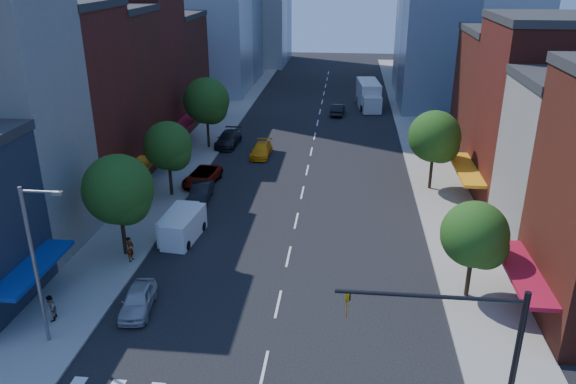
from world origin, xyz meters
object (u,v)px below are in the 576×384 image
Objects in this scene: parked_car_front at (138,300)px; traffic_car_oncoming at (338,109)px; parked_car_third at (202,176)px; parked_car_second at (201,192)px; pedestrian_far at (50,308)px; cargo_van_far at (183,227)px; parked_car_rear at (228,139)px; cargo_van_near at (179,225)px; pedestrian_near at (130,249)px; box_truck at (369,95)px; traffic_car_far at (373,101)px; taxi at (261,150)px.

parked_car_front is 0.91× the size of traffic_car_oncoming.
parked_car_front is 0.78× the size of parked_car_third.
pedestrian_far reaches higher than parked_car_second.
cargo_van_far reaches higher than traffic_car_oncoming.
pedestrian_far is (-3.22, -34.37, 0.15)m from parked_car_rear.
pedestrian_near is at bearing -113.71° from cargo_van_near.
parked_car_front is 20.73m from parked_car_third.
parked_car_second reaches higher than parked_car_front.
traffic_car_oncoming is at bearing 67.57° from parked_car_second.
parked_car_front is at bearing -85.51° from parked_car_rear.
traffic_car_oncoming is (11.15, 31.18, 0.02)m from parked_car_second.
box_truck is (16.25, 20.18, 0.92)m from parked_car_rear.
cargo_van_near reaches higher than parked_car_front.
traffic_car_far is at bearing 67.33° from parked_car_front.
parked_car_front is 32.68m from parked_car_rear.
pedestrian_near reaches higher than taxi.
cargo_van_near is 0.95× the size of cargo_van_far.
parked_car_front is 0.45× the size of box_truck.
taxi is at bearing 88.05° from cargo_van_far.
pedestrian_near reaches higher than parked_car_second.
parked_car_second is at bearing 75.37° from traffic_car_oncoming.
traffic_car_oncoming is at bearing -11.25° from pedestrian_near.
traffic_car_far is (12.71, 24.82, -0.02)m from taxi.
box_truck reaches higher than parked_car_second.
pedestrian_far is (-4.53, -1.71, 0.24)m from parked_car_front.
box_truck is 50.43m from pedestrian_near.
cargo_van_far is 3.09× the size of pedestrian_far.
parked_car_third is at bearing 71.35° from traffic_car_oncoming.
parked_car_second is (-0.47, 16.83, 0.02)m from parked_car_front.
pedestrian_far reaches higher than parked_car_front.
parked_car_third is (-1.30, 20.69, 0.03)m from parked_car_front.
pedestrian_near is at bearing 63.96° from traffic_car_far.
parked_car_second is 0.81× the size of parked_car_rear.
taxi is (2.85, 20.05, -0.31)m from cargo_van_far.
parked_car_front is 56.44m from traffic_car_far.
parked_car_third is 37.59m from traffic_car_far.
parked_car_rear is at bearing 99.63° from cargo_van_far.
traffic_car_far is (16.98, 33.53, -0.08)m from parked_car_third.
taxi is 2.98× the size of pedestrian_far.
traffic_car_far is at bearing -123.75° from traffic_car_oncoming.
pedestrian_far is (-2.01, -7.24, -0.10)m from pedestrian_near.
traffic_car_oncoming is at bearing 80.85° from cargo_van_far.
parked_car_rear reaches higher than traffic_car_far.
cargo_van_far is at bearing 65.33° from traffic_car_far.
traffic_car_oncoming is 51.99m from pedestrian_far.
pedestrian_near is 7.52m from pedestrian_far.
parked_car_second is 7.04m from cargo_van_near.
pedestrian_far is at bearing 78.03° from traffic_car_oncoming.
parked_car_rear is at bearing 97.72° from parked_car_third.
cargo_van_near is 2.62× the size of pedestrian_near.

